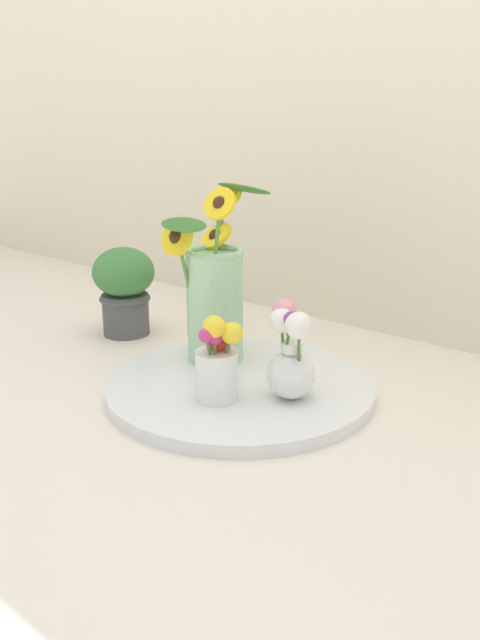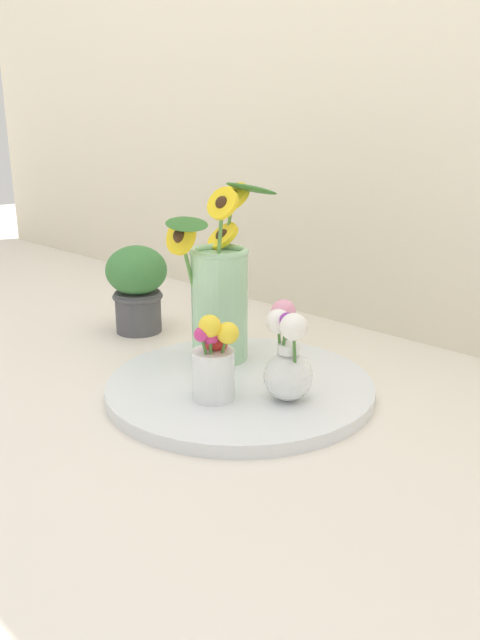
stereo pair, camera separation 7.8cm
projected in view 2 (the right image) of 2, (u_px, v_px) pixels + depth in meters
ground_plane at (217, 404)px, 1.08m from camera, size 6.00×6.00×0.00m
wall_back at (418, 1)px, 1.25m from camera, size 3.60×0.06×1.40m
serving_tray at (240, 387)px, 1.12m from camera, size 0.48×0.48×0.02m
mason_jar_sunflowers at (220, 292)px, 1.19m from camera, size 0.17×0.22×0.34m
vase_small_center at (214, 361)px, 1.03m from camera, size 0.08×0.08×0.15m
vase_bulb_right at (287, 359)px, 1.02m from camera, size 0.11×0.09×0.16m
potted_plant at (137, 284)px, 1.43m from camera, size 0.14×0.14×0.20m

